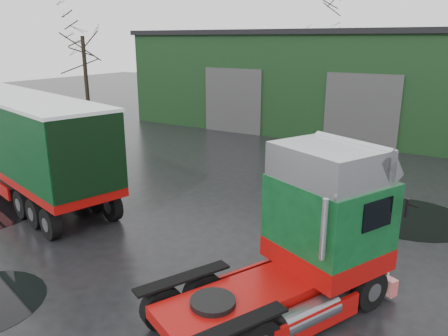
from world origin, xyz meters
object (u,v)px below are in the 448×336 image
(tree_left, at_px, (85,61))
(hero_tractor, at_px, (272,240))
(warehouse, at_px, (388,81))
(tree_back_a, at_px, (322,50))
(trailer_left, at_px, (17,142))

(tree_left, bearing_deg, hero_tractor, -33.86)
(warehouse, height_order, tree_left, tree_left)
(hero_tractor, xyz_separation_m, tree_left, (-21.50, 14.43, 2.43))
(hero_tractor, relative_size, tree_left, 0.69)
(tree_back_a, bearing_deg, warehouse, -51.34)
(warehouse, distance_m, tree_left, 20.64)
(warehouse, distance_m, trailer_left, 22.18)
(warehouse, bearing_deg, trailer_left, -115.41)
(hero_tractor, bearing_deg, trailer_left, -166.60)
(warehouse, height_order, tree_back_a, tree_back_a)
(warehouse, bearing_deg, tree_back_a, 128.66)
(trailer_left, relative_size, tree_left, 1.44)
(hero_tractor, height_order, tree_back_a, tree_back_a)
(hero_tractor, relative_size, tree_back_a, 0.62)
(warehouse, relative_size, trailer_left, 2.64)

